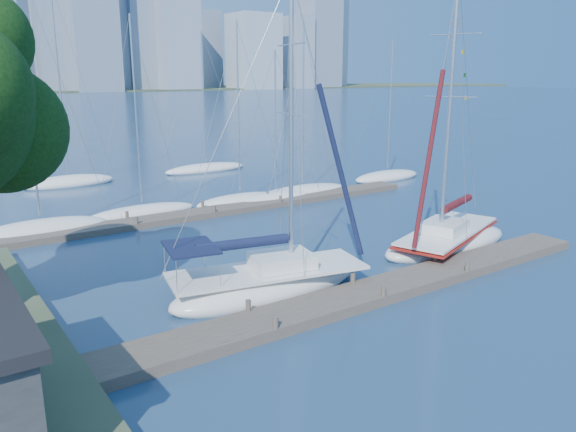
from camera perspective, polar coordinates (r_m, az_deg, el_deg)
ground at (r=22.99m, az=8.05°, el=-8.28°), size 700.00×700.00×0.00m
near_dock at (r=22.91m, az=8.06°, el=-7.81°), size 26.00×2.00×0.40m
far_dock at (r=36.59m, az=-6.68°, el=0.59°), size 30.00×1.80×0.36m
sailboat_navy at (r=22.98m, az=-2.05°, el=-5.55°), size 9.11×4.56×12.93m
sailboat_maroon at (r=29.91m, az=15.95°, el=-1.20°), size 8.92×5.42×13.79m
bg_boat_0 at (r=34.40m, az=-23.77°, el=-1.19°), size 7.77×4.30×15.93m
bg_boat_1 at (r=36.88m, az=-14.57°, el=0.43°), size 7.20×4.74×12.51m
bg_boat_2 at (r=39.05m, az=-4.88°, el=1.61°), size 6.90×3.16×12.44m
bg_boat_3 at (r=39.77m, az=-1.24°, el=1.87°), size 6.62×4.26×10.61m
bg_boat_4 at (r=41.70m, az=1.49°, el=2.48°), size 8.17×4.60×12.62m
bg_boat_5 at (r=48.76m, az=10.03°, el=3.98°), size 7.22×4.82×11.82m
bg_boat_6 at (r=48.66m, az=-21.36°, el=3.28°), size 7.26×2.86×16.07m
bg_boat_7 at (r=52.70m, az=-8.36°, el=4.80°), size 8.26×3.78×12.83m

